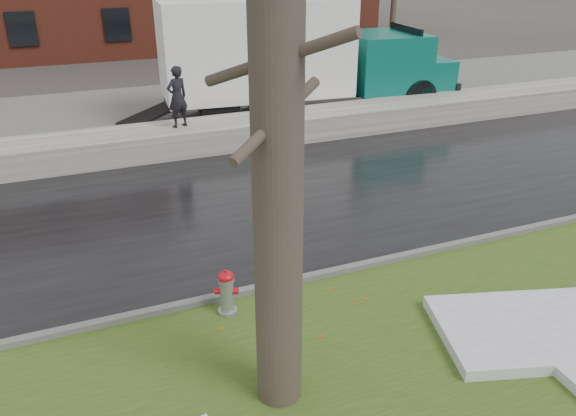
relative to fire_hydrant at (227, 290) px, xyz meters
name	(u,v)px	position (x,y,z in m)	size (l,w,h in m)	color
ground	(326,315)	(1.45, -0.60, -0.46)	(120.00, 120.00, 0.00)	#47423D
verge	(364,362)	(1.45, -1.85, -0.44)	(60.00, 4.50, 0.04)	#2D4918
road	(240,205)	(1.45, 3.90, -0.44)	(60.00, 7.00, 0.03)	black
parking_lot	(167,113)	(1.45, 12.40, -0.44)	(60.00, 9.00, 0.03)	slate
curb	(301,280)	(1.45, 0.40, -0.39)	(60.00, 0.15, 0.14)	slate
snowbank	(195,137)	(1.45, 8.10, -0.08)	(60.00, 1.60, 0.75)	beige
fire_hydrant	(227,290)	(0.00, 0.00, 0.00)	(0.39, 0.37, 0.78)	gray
tree	(277,126)	(0.12, -1.97, 3.19)	(1.31, 1.48, 7.16)	brown
box_truck	(291,55)	(5.43, 10.47, 1.60)	(11.76, 3.53, 3.89)	black
worker	(177,97)	(1.04, 8.07, 1.14)	(0.62, 0.41, 1.69)	black
snow_patch_side	(533,329)	(4.08, -2.28, -0.33)	(2.80, 1.80, 0.18)	white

